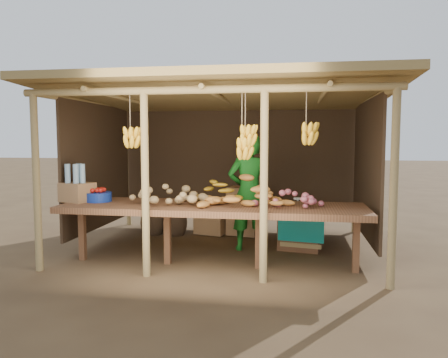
# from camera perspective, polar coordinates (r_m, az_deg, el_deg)

# --- Properties ---
(ground) EXTENTS (60.00, 60.00, 0.00)m
(ground) POSITION_cam_1_polar(r_m,az_deg,el_deg) (6.69, -0.00, -8.99)
(ground) COLOR brown
(ground) RESTS_ON ground
(stall_structure) EXTENTS (4.70, 3.50, 2.43)m
(stall_structure) POSITION_cam_1_polar(r_m,az_deg,el_deg) (6.43, 0.09, 7.60)
(stall_structure) COLOR #A58955
(stall_structure) RESTS_ON ground
(counter) EXTENTS (3.90, 1.05, 0.80)m
(counter) POSITION_cam_1_polar(r_m,az_deg,el_deg) (5.63, -1.55, -4.02)
(counter) COLOR brown
(counter) RESTS_ON ground
(potato_heap) EXTENTS (1.19, 0.96, 0.37)m
(potato_heap) POSITION_cam_1_polar(r_m,az_deg,el_deg) (5.76, -7.52, -1.38)
(potato_heap) COLOR #9A7C4F
(potato_heap) RESTS_ON counter
(sweet_potato_heap) EXTENTS (1.20, 0.90, 0.36)m
(sweet_potato_heap) POSITION_cam_1_polar(r_m,az_deg,el_deg) (5.56, 2.81, -1.62)
(sweet_potato_heap) COLOR #C27B31
(sweet_potato_heap) RESTS_ON counter
(onion_heap) EXTENTS (0.89, 0.60, 0.36)m
(onion_heap) POSITION_cam_1_polar(r_m,az_deg,el_deg) (5.53, 8.42, -1.72)
(onion_heap) COLOR #BA5A65
(onion_heap) RESTS_ON counter
(banana_pile) EXTENTS (0.64, 0.42, 0.35)m
(banana_pile) POSITION_cam_1_polar(r_m,az_deg,el_deg) (6.04, -0.68, -1.13)
(banana_pile) COLOR gold
(banana_pile) RESTS_ON counter
(tomato_basin) EXTENTS (0.36, 0.36, 0.19)m
(tomato_basin) POSITION_cam_1_polar(r_m,az_deg,el_deg) (6.16, -16.10, -2.12)
(tomato_basin) COLOR navy
(tomato_basin) RESTS_ON counter
(bottle_box) EXTENTS (0.50, 0.45, 0.51)m
(bottle_box) POSITION_cam_1_polar(r_m,az_deg,el_deg) (6.22, -18.62, -1.01)
(bottle_box) COLOR #9C7046
(bottle_box) RESTS_ON counter
(vendor) EXTENTS (0.71, 0.56, 1.72)m
(vendor) POSITION_cam_1_polar(r_m,az_deg,el_deg) (6.46, 3.28, -1.75)
(vendor) COLOR #17691B
(vendor) RESTS_ON ground
(tarp_crate) EXTENTS (0.76, 0.68, 0.79)m
(tarp_crate) POSITION_cam_1_polar(r_m,az_deg,el_deg) (6.68, 9.94, -6.24)
(tarp_crate) COLOR brown
(tarp_crate) RESTS_ON ground
(carton_stack) EXTENTS (1.13, 0.49, 0.81)m
(carton_stack) POSITION_cam_1_polar(r_m,az_deg,el_deg) (7.50, 1.19, -4.64)
(carton_stack) COLOR #9C7046
(carton_stack) RESTS_ON ground
(burlap_sacks) EXTENTS (0.82, 0.43, 0.58)m
(burlap_sacks) POSITION_cam_1_polar(r_m,az_deg,el_deg) (7.63, -7.87, -5.34)
(burlap_sacks) COLOR #422F1E
(burlap_sacks) RESTS_ON ground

